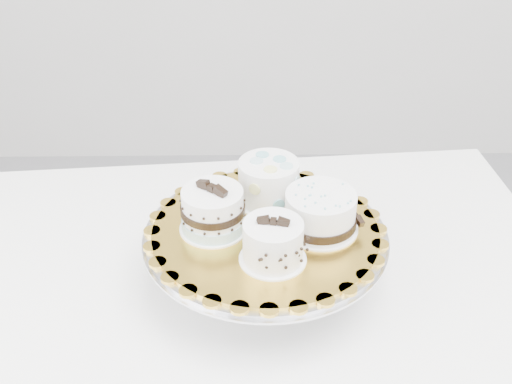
{
  "coord_description": "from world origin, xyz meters",
  "views": [
    {
      "loc": [
        0.05,
        -0.78,
        1.46
      ],
      "look_at": [
        0.06,
        0.05,
        0.92
      ],
      "focal_mm": 45.0,
      "sensor_mm": 36.0,
      "label": 1
    }
  ],
  "objects_px": {
    "cake_stand": "(265,248)",
    "cake_dots": "(269,181)",
    "cake_swirl": "(273,243)",
    "cake_board": "(266,230)",
    "cake_banded": "(213,212)",
    "cake_ribbon": "(321,213)",
    "table": "(231,315)"
  },
  "relations": [
    {
      "from": "cake_board",
      "to": "table",
      "type": "bearing_deg",
      "value": 171.37
    },
    {
      "from": "cake_swirl",
      "to": "cake_dots",
      "type": "relative_size",
      "value": 0.84
    },
    {
      "from": "cake_board",
      "to": "cake_swirl",
      "type": "relative_size",
      "value": 3.5
    },
    {
      "from": "table",
      "to": "cake_dots",
      "type": "height_order",
      "value": "cake_dots"
    },
    {
      "from": "cake_swirl",
      "to": "cake_ribbon",
      "type": "xyz_separation_m",
      "value": [
        0.08,
        0.08,
        -0.0
      ]
    },
    {
      "from": "cake_swirl",
      "to": "cake_dots",
      "type": "distance_m",
      "value": 0.16
    },
    {
      "from": "cake_board",
      "to": "cake_stand",
      "type": "bearing_deg",
      "value": 180.0
    },
    {
      "from": "cake_swirl",
      "to": "cake_stand",
      "type": "bearing_deg",
      "value": 106.57
    },
    {
      "from": "table",
      "to": "cake_ribbon",
      "type": "height_order",
      "value": "cake_ribbon"
    },
    {
      "from": "cake_swirl",
      "to": "cake_board",
      "type": "bearing_deg",
      "value": 106.57
    },
    {
      "from": "cake_dots",
      "to": "cake_ribbon",
      "type": "distance_m",
      "value": 0.11
    },
    {
      "from": "cake_board",
      "to": "cake_banded",
      "type": "relative_size",
      "value": 2.67
    },
    {
      "from": "cake_stand",
      "to": "cake_swirl",
      "type": "xyz_separation_m",
      "value": [
        0.01,
        -0.08,
        0.07
      ]
    },
    {
      "from": "cake_board",
      "to": "cake_swirl",
      "type": "distance_m",
      "value": 0.08
    },
    {
      "from": "cake_stand",
      "to": "cake_swirl",
      "type": "relative_size",
      "value": 3.8
    },
    {
      "from": "cake_swirl",
      "to": "cake_ribbon",
      "type": "bearing_deg",
      "value": 55.02
    },
    {
      "from": "cake_stand",
      "to": "cake_dots",
      "type": "distance_m",
      "value": 0.11
    },
    {
      "from": "cake_stand",
      "to": "cake_dots",
      "type": "bearing_deg",
      "value": 85.16
    },
    {
      "from": "cake_dots",
      "to": "cake_stand",
      "type": "bearing_deg",
      "value": -102.18
    },
    {
      "from": "cake_banded",
      "to": "cake_ribbon",
      "type": "xyz_separation_m",
      "value": [
        0.17,
        -0.0,
        -0.0
      ]
    },
    {
      "from": "cake_dots",
      "to": "cake_ribbon",
      "type": "height_order",
      "value": "cake_dots"
    },
    {
      "from": "table",
      "to": "cake_banded",
      "type": "height_order",
      "value": "cake_banded"
    },
    {
      "from": "table",
      "to": "cake_ribbon",
      "type": "xyz_separation_m",
      "value": [
        0.14,
        -0.01,
        0.22
      ]
    },
    {
      "from": "cake_swirl",
      "to": "cake_banded",
      "type": "distance_m",
      "value": 0.12
    },
    {
      "from": "table",
      "to": "cake_ribbon",
      "type": "bearing_deg",
      "value": -7.7
    },
    {
      "from": "cake_swirl",
      "to": "cake_banded",
      "type": "bearing_deg",
      "value": 149.19
    },
    {
      "from": "table",
      "to": "cake_ribbon",
      "type": "distance_m",
      "value": 0.27
    },
    {
      "from": "cake_swirl",
      "to": "cake_banded",
      "type": "relative_size",
      "value": 0.76
    },
    {
      "from": "table",
      "to": "cake_swirl",
      "type": "distance_m",
      "value": 0.25
    },
    {
      "from": "cake_board",
      "to": "cake_dots",
      "type": "bearing_deg",
      "value": 85.16
    },
    {
      "from": "cake_board",
      "to": "cake_swirl",
      "type": "xyz_separation_m",
      "value": [
        0.01,
        -0.08,
        0.03
      ]
    },
    {
      "from": "cake_ribbon",
      "to": "cake_stand",
      "type": "bearing_deg",
      "value": 158.58
    }
  ]
}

